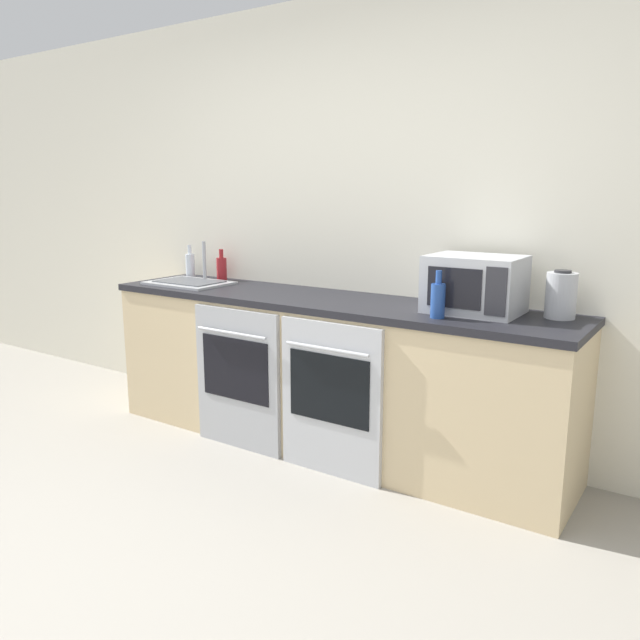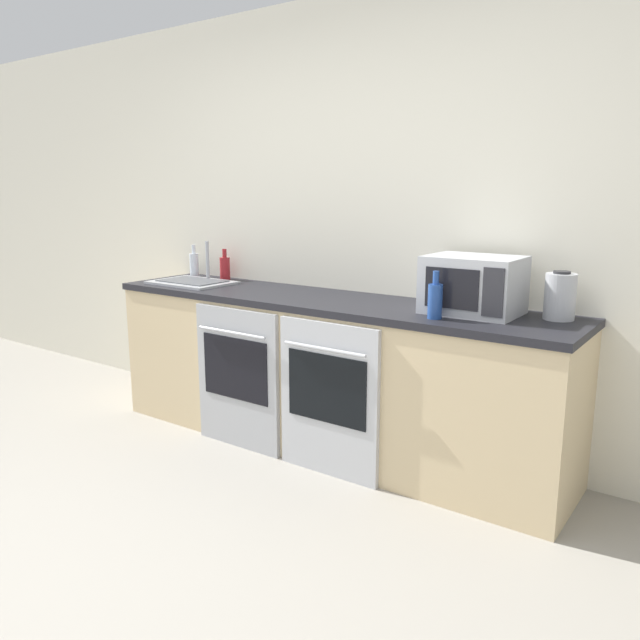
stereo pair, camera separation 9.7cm
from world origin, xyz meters
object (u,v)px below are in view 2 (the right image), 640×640
at_px(kettle, 560,296).
at_px(sink, 193,281).
at_px(bottle_blue, 435,300).
at_px(oven_right, 328,399).
at_px(microwave, 473,285).
at_px(bottle_clear, 194,264).
at_px(oven_left, 237,378).
at_px(bottle_red, 225,267).

bearing_deg(kettle, sink, -175.02).
bearing_deg(bottle_blue, oven_right, -164.09).
xyz_separation_m(microwave, bottle_clear, (-2.11, 0.12, -0.05)).
xyz_separation_m(bottle_blue, kettle, (0.49, 0.32, 0.02)).
distance_m(oven_right, kettle, 1.26).
xyz_separation_m(oven_left, bottle_red, (-0.59, 0.53, 0.55)).
bearing_deg(oven_right, bottle_clear, 161.55).
bearing_deg(bottle_red, oven_left, -42.26).
bearing_deg(sink, bottle_blue, -3.97).
bearing_deg(microwave, sink, -176.79).
bearing_deg(bottle_red, sink, -99.61).
distance_m(bottle_clear, bottle_blue, 2.05).
xyz_separation_m(microwave, sink, (-1.89, -0.11, -0.13)).
bearing_deg(oven_left, microwave, 16.70).
bearing_deg(bottle_clear, bottle_blue, -9.89).
height_order(oven_left, oven_right, same).
distance_m(oven_left, oven_right, 0.65).
distance_m(oven_left, bottle_blue, 1.30).
bearing_deg(oven_right, microwave, 31.56).
bearing_deg(sink, microwave, 3.21).
relative_size(microwave, bottle_blue, 1.97).
relative_size(oven_left, bottle_red, 3.96).
distance_m(oven_left, microwave, 1.45).
bearing_deg(oven_left, kettle, 15.90).
relative_size(oven_right, kettle, 3.59).
bearing_deg(bottle_clear, kettle, -0.64).
bearing_deg(oven_left, sink, 156.59).
relative_size(oven_left, microwave, 1.83).
relative_size(bottle_clear, sink, 0.44).
relative_size(oven_left, sink, 1.60).
bearing_deg(bottle_red, kettle, -1.54).
bearing_deg(oven_left, oven_right, 0.00).
relative_size(oven_right, bottle_clear, 3.66).
distance_m(oven_right, bottle_blue, 0.78).
height_order(bottle_blue, kettle, kettle).
xyz_separation_m(oven_left, bottle_blue, (1.16, 0.15, 0.56)).
xyz_separation_m(bottle_clear, bottle_blue, (2.02, -0.35, 0.00)).
bearing_deg(microwave, bottle_red, 175.25).
height_order(oven_right, sink, sink).
relative_size(bottle_clear, bottle_blue, 0.99).
bearing_deg(bottle_red, bottle_clear, -173.11).
distance_m(oven_right, bottle_clear, 1.67).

